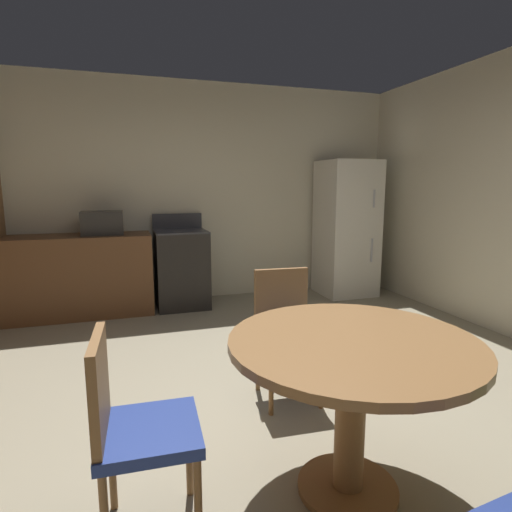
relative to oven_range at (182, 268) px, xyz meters
name	(u,v)px	position (x,y,z in m)	size (l,w,h in m)	color
ground_plane	(270,417)	(0.19, -2.65, -0.47)	(14.00, 14.00, 0.00)	gray
wall_back	(190,193)	(0.19, 0.40, 0.88)	(5.64, 0.12, 2.70)	beige
kitchen_counter	(59,277)	(-1.34, 0.00, -0.02)	(1.98, 0.60, 0.90)	brown
oven_range	(182,268)	(0.00, 0.00, 0.00)	(0.60, 0.60, 1.10)	black
refrigerator	(346,229)	(2.17, -0.05, 0.41)	(0.68, 0.68, 1.76)	silver
microwave	(102,223)	(-0.86, 0.00, 0.56)	(0.44, 0.32, 0.26)	#2D2B28
dining_table	(352,373)	(0.33, -3.36, 0.13)	(1.13, 1.13, 0.76)	olive
chair_west	(132,423)	(-0.64, -3.31, 0.03)	(0.42, 0.42, 0.87)	olive
chair_north	(286,325)	(0.39, -2.40, 0.03)	(0.42, 0.42, 0.87)	olive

